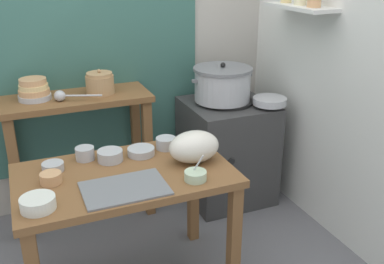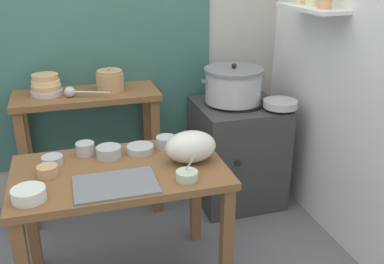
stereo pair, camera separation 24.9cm
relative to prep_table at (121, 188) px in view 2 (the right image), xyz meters
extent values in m
cube|color=#B2ADA3|center=(0.13, 1.10, 0.69)|extent=(4.40, 0.10, 2.60)
cube|color=#38665B|center=(-0.12, 1.04, 0.74)|extent=(1.90, 0.02, 2.10)
cube|color=silver|center=(1.43, 0.20, 0.69)|extent=(0.10, 3.20, 2.60)
cube|color=silver|center=(1.28, 0.40, 0.84)|extent=(0.20, 0.56, 0.02)
cylinder|color=tan|center=(1.28, 0.26, 0.90)|extent=(0.08, 0.08, 0.09)
cylinder|color=beige|center=(1.28, 0.40, 0.89)|extent=(0.08, 0.08, 0.07)
cube|color=brown|center=(0.00, 0.00, 0.09)|extent=(1.10, 0.66, 0.04)
cube|color=brown|center=(0.50, -0.28, -0.27)|extent=(0.06, 0.06, 0.68)
cube|color=brown|center=(-0.50, 0.28, -0.27)|extent=(0.06, 0.06, 0.68)
cube|color=brown|center=(0.50, 0.28, -0.27)|extent=(0.06, 0.06, 0.68)
cube|color=brown|center=(-0.10, 0.83, 0.27)|extent=(0.96, 0.40, 0.04)
cube|color=brown|center=(-0.53, 0.68, -0.18)|extent=(0.06, 0.06, 0.86)
cube|color=brown|center=(0.33, 0.68, -0.18)|extent=(0.06, 0.06, 0.86)
cube|color=brown|center=(-0.53, 0.98, -0.18)|extent=(0.06, 0.06, 0.86)
cube|color=brown|center=(0.33, 0.98, -0.18)|extent=(0.06, 0.06, 0.86)
cube|color=#383838|center=(0.95, 0.70, -0.23)|extent=(0.60, 0.60, 0.76)
cylinder|color=black|center=(0.95, 0.70, 0.16)|extent=(0.36, 0.36, 0.02)
cylinder|color=black|center=(0.83, 0.40, -0.16)|extent=(0.04, 0.02, 0.04)
cylinder|color=#B7BABF|center=(0.91, 0.72, 0.28)|extent=(0.40, 0.40, 0.22)
cylinder|color=slate|center=(0.91, 0.72, 0.40)|extent=(0.42, 0.42, 0.02)
sphere|color=black|center=(0.91, 0.72, 0.43)|extent=(0.04, 0.04, 0.04)
cube|color=slate|center=(0.70, 0.72, 0.34)|extent=(0.04, 0.02, 0.02)
cube|color=slate|center=(1.13, 0.72, 0.34)|extent=(0.04, 0.02, 0.02)
cylinder|color=tan|center=(0.06, 0.83, 0.35)|extent=(0.18, 0.18, 0.12)
cylinder|color=tan|center=(0.06, 0.83, 0.42)|extent=(0.17, 0.17, 0.02)
sphere|color=tan|center=(0.06, 0.83, 0.44)|extent=(0.02, 0.02, 0.02)
cylinder|color=#B7BABF|center=(-0.35, 0.87, 0.31)|extent=(0.20, 0.20, 0.03)
cylinder|color=tan|center=(-0.35, 0.87, 0.34)|extent=(0.19, 0.19, 0.04)
cylinder|color=#E5C684|center=(-0.35, 0.87, 0.38)|extent=(0.18, 0.18, 0.03)
cylinder|color=tan|center=(-0.35, 0.87, 0.41)|extent=(0.17, 0.17, 0.04)
sphere|color=#B7BABF|center=(-0.20, 0.77, 0.33)|extent=(0.07, 0.07, 0.07)
cylinder|color=#B7BABF|center=(-0.06, 0.72, 0.33)|extent=(0.22, 0.09, 0.01)
cube|color=slate|center=(-0.04, -0.17, 0.12)|extent=(0.40, 0.28, 0.01)
ellipsoid|color=silver|center=(0.38, -0.01, 0.20)|extent=(0.28, 0.20, 0.17)
cylinder|color=#B7BABF|center=(1.18, 0.51, 0.20)|extent=(0.24, 0.24, 0.05)
cylinder|color=#B7BABF|center=(-0.33, 0.16, 0.13)|extent=(0.11, 0.11, 0.04)
cylinder|color=brown|center=(-0.33, 0.16, 0.15)|extent=(0.09, 0.09, 0.01)
cylinder|color=silver|center=(-0.44, -0.20, 0.14)|extent=(0.15, 0.15, 0.06)
cylinder|color=#337238|center=(-0.44, -0.20, 0.16)|extent=(0.13, 0.13, 0.01)
cylinder|color=tan|center=(-0.36, 0.03, 0.14)|extent=(0.10, 0.10, 0.05)
cylinder|color=#BFB28C|center=(-0.36, 0.03, 0.16)|extent=(0.09, 0.09, 0.01)
cylinder|color=#B7BABF|center=(-0.04, 0.17, 0.14)|extent=(0.14, 0.14, 0.06)
cylinder|color=brown|center=(-0.04, 0.17, 0.16)|extent=(0.12, 0.12, 0.01)
cylinder|color=#B7BABF|center=(0.14, 0.18, 0.13)|extent=(0.15, 0.15, 0.04)
cylinder|color=brown|center=(0.14, 0.18, 0.15)|extent=(0.13, 0.13, 0.01)
cylinder|color=#B7BABF|center=(0.30, 0.21, 0.14)|extent=(0.12, 0.12, 0.06)
cylinder|color=#BFB28C|center=(0.30, 0.21, 0.17)|extent=(0.10, 0.10, 0.01)
cylinder|color=#B7BABF|center=(-0.16, 0.24, 0.15)|extent=(0.10, 0.10, 0.07)
cylinder|color=brown|center=(-0.16, 0.24, 0.17)|extent=(0.09, 0.09, 0.01)
cylinder|color=#B7D1AD|center=(0.30, -0.21, 0.13)|extent=(0.11, 0.11, 0.05)
cylinder|color=#337238|center=(0.30, -0.21, 0.15)|extent=(0.09, 0.09, 0.01)
cylinder|color=#B7BABF|center=(0.31, -0.20, 0.18)|extent=(0.07, 0.06, 0.13)
cylinder|color=#B7BABF|center=(0.46, 0.19, 0.14)|extent=(0.12, 0.12, 0.05)
cylinder|color=brown|center=(0.46, 0.19, 0.16)|extent=(0.10, 0.10, 0.01)
camera|label=1|loc=(-0.45, -1.98, 1.15)|focal=41.01mm
camera|label=2|loc=(-0.22, -2.07, 1.15)|focal=41.01mm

